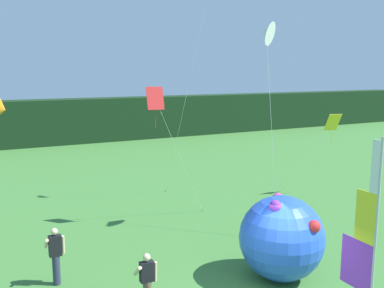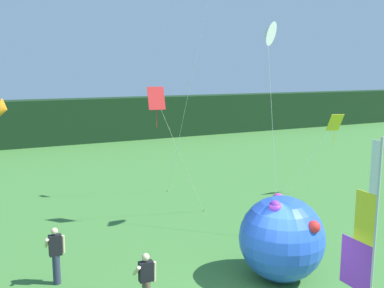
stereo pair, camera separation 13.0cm
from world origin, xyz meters
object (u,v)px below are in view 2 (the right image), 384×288
Objects in this scene: banner_flag at (365,237)px; person_mid_field at (56,254)px; kite_white_delta_0 at (268,33)px; kite_orange_delta_3 at (4,109)px; person_near_banner at (146,282)px; kite_yellow_diamond_4 at (333,125)px; kite_red_diamond_1 at (158,103)px; inflatable_balloon at (282,238)px.

banner_flag is 2.75× the size of person_mid_field.
banner_flag is at bearing -40.47° from person_mid_field.
person_mid_field is 0.21× the size of kite_white_delta_0.
person_near_banner is at bearing -73.86° from kite_orange_delta_3.
kite_orange_delta_3 reaches higher than banner_flag.
kite_yellow_diamond_4 reaches higher than person_near_banner.
person_mid_field is at bearing -165.92° from kite_yellow_diamond_4.
kite_orange_delta_3 is at bearing 168.49° from kite_yellow_diamond_4.
kite_red_diamond_1 is at bearing 65.29° from person_near_banner.
banner_flag is at bearing -31.33° from person_near_banner.
kite_white_delta_0 is at bearing -32.48° from kite_red_diamond_1.
inflatable_balloon is at bearing -23.27° from person_mid_field.
kite_orange_delta_3 reaches higher than person_mid_field.
kite_red_diamond_1 is at bearing 103.78° from inflatable_balloon.
inflatable_balloon is at bearing -76.22° from kite_red_diamond_1.
person_near_banner is 0.40× the size of kite_yellow_diamond_4.
kite_yellow_diamond_4 reaches higher than inflatable_balloon.
kite_white_delta_0 is (6.36, 3.88, 6.72)m from person_near_banner.
kite_yellow_diamond_4 is at bearing -11.51° from kite_orange_delta_3.
banner_flag is at bearing -104.95° from kite_white_delta_0.
person_near_banner is at bearing -152.98° from kite_yellow_diamond_4.
kite_orange_delta_3 is at bearing 106.14° from person_near_banner.
kite_white_delta_0 is at bearing 62.08° from inflatable_balloon.
person_near_banner is 3.25m from person_mid_field.
person_mid_field is 0.34× the size of kite_orange_delta_3.
kite_orange_delta_3 is at bearing 149.54° from kite_white_delta_0.
kite_orange_delta_3 reaches higher than kite_yellow_diamond_4.
person_mid_field is (-1.83, 2.68, 0.04)m from person_near_banner.
kite_red_diamond_1 is (4.65, 3.45, 4.03)m from person_mid_field.
banner_flag is 3.00m from inflatable_balloon.
person_near_banner is 13.86m from kite_yellow_diamond_4.
inflatable_balloon is at bearing -52.67° from kite_orange_delta_3.
kite_white_delta_0 is at bearing 75.05° from banner_flag.
kite_yellow_diamond_4 is (7.79, 6.14, 2.28)m from inflatable_balloon.
kite_red_diamond_1 is at bearing 36.57° from person_mid_field.
kite_yellow_diamond_4 is at bearing 38.24° from inflatable_balloon.
kite_white_delta_0 is 1.58× the size of kite_orange_delta_3.
person_near_banner is at bearing -114.71° from kite_red_diamond_1.
inflatable_balloon is 12.00m from kite_orange_delta_3.
person_mid_field is 6.70m from inflatable_balloon.
kite_red_diamond_1 reaches higher than person_mid_field.
kite_yellow_diamond_4 is (12.11, 6.18, 2.69)m from person_near_banner.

